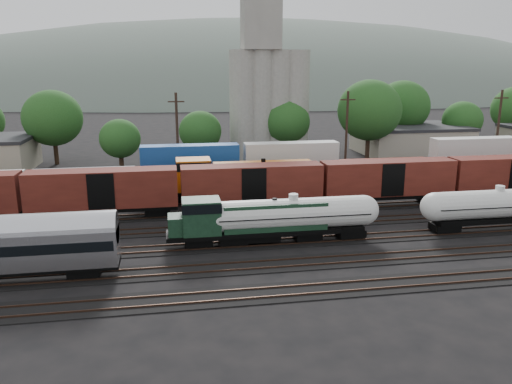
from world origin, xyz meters
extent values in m
plane|color=black|center=(0.00, 0.00, 0.00)|extent=(600.00, 600.00, 0.00)
cube|color=black|center=(0.00, -15.00, 0.04)|extent=(180.00, 3.20, 0.08)
cube|color=#382319|center=(0.00, -15.72, 0.12)|extent=(180.00, 0.08, 0.16)
cube|color=#382319|center=(0.00, -14.28, 0.12)|extent=(180.00, 0.08, 0.16)
cube|color=black|center=(0.00, -10.00, 0.04)|extent=(180.00, 3.20, 0.08)
cube|color=#382319|center=(0.00, -10.72, 0.12)|extent=(180.00, 0.08, 0.16)
cube|color=#382319|center=(0.00, -9.28, 0.12)|extent=(180.00, 0.08, 0.16)
cube|color=black|center=(0.00, -5.00, 0.04)|extent=(180.00, 3.20, 0.08)
cube|color=#382319|center=(0.00, -5.72, 0.12)|extent=(180.00, 0.08, 0.16)
cube|color=#382319|center=(0.00, -4.28, 0.12)|extent=(180.00, 0.08, 0.16)
cube|color=black|center=(0.00, 0.00, 0.04)|extent=(180.00, 3.20, 0.08)
cube|color=#382319|center=(0.00, -0.72, 0.12)|extent=(180.00, 0.08, 0.16)
cube|color=#382319|center=(0.00, 0.72, 0.12)|extent=(180.00, 0.08, 0.16)
cube|color=black|center=(0.00, 5.00, 0.04)|extent=(180.00, 3.20, 0.08)
cube|color=#382319|center=(0.00, 4.28, 0.12)|extent=(180.00, 0.08, 0.16)
cube|color=#382319|center=(0.00, 5.72, 0.12)|extent=(180.00, 0.08, 0.16)
cube|color=black|center=(0.00, 10.00, 0.04)|extent=(180.00, 3.20, 0.08)
cube|color=#382319|center=(0.00, 9.28, 0.12)|extent=(180.00, 0.08, 0.16)
cube|color=#382319|center=(0.00, 10.72, 0.12)|extent=(180.00, 0.08, 0.16)
cube|color=black|center=(0.00, 15.00, 0.04)|extent=(180.00, 3.20, 0.08)
cube|color=#382319|center=(0.00, 14.28, 0.12)|extent=(180.00, 0.08, 0.16)
cube|color=#382319|center=(0.00, 15.72, 0.12)|extent=(180.00, 0.08, 0.16)
cube|color=black|center=(-5.96, -5.00, 1.19)|extent=(15.27, 2.60, 0.36)
cube|color=black|center=(-5.96, -5.00, 0.78)|extent=(4.49, 1.98, 0.72)
cube|color=#14311E|center=(-4.13, -5.00, 2.58)|extent=(9.16, 2.16, 2.42)
cube|color=#14311E|center=(-10.54, -5.00, 2.85)|extent=(3.23, 2.60, 2.96)
cube|color=black|center=(-10.54, -5.00, 3.79)|extent=(3.32, 2.69, 0.81)
cube|color=#14311E|center=(-12.68, -5.00, 2.18)|extent=(1.44, 2.16, 1.62)
cylinder|color=black|center=(-4.13, -5.00, 3.93)|extent=(0.45, 0.45, 0.45)
cube|color=black|center=(-10.85, -5.00, 0.60)|extent=(2.33, 1.80, 0.63)
cube|color=black|center=(-1.08, -5.00, 0.60)|extent=(2.33, 1.80, 0.63)
cylinder|color=silver|center=(-2.44, -5.00, 2.68)|extent=(13.19, 2.72, 2.72)
sphere|color=silver|center=(-9.03, -5.00, 2.68)|extent=(2.72, 2.72, 2.72)
sphere|color=silver|center=(4.15, -5.00, 2.68)|extent=(2.72, 2.72, 2.72)
cylinder|color=silver|center=(-2.44, -5.00, 4.23)|extent=(0.84, 0.84, 0.47)
cube|color=black|center=(-2.44, -5.00, 2.68)|extent=(13.49, 2.85, 0.07)
cube|color=black|center=(-2.44, -5.00, 1.18)|extent=(12.74, 2.06, 0.47)
cube|color=black|center=(-7.84, -5.00, 0.62)|extent=(2.44, 1.87, 0.66)
cube|color=black|center=(2.96, -5.00, 0.62)|extent=(2.44, 1.87, 0.66)
cylinder|color=silver|center=(17.64, -5.00, 2.65)|extent=(13.03, 2.68, 2.68)
sphere|color=silver|center=(11.13, -5.00, 2.65)|extent=(2.68, 2.68, 2.68)
cylinder|color=silver|center=(17.64, -5.00, 4.18)|extent=(0.83, 0.83, 0.46)
cube|color=black|center=(17.64, -5.00, 2.65)|extent=(13.33, 2.81, 0.07)
cube|color=black|center=(17.64, -5.00, 1.17)|extent=(12.59, 2.04, 0.46)
cube|color=black|center=(12.31, -5.00, 0.62)|extent=(2.41, 1.85, 0.65)
cube|color=black|center=(-19.58, -10.00, 0.60)|extent=(2.31, 1.78, 0.62)
cube|color=black|center=(-4.67, 10.00, 1.38)|extent=(19.38, 3.12, 0.43)
cube|color=black|center=(-4.67, 10.00, 0.90)|extent=(5.38, 2.37, 0.86)
cube|color=#C26011|center=(-2.35, 10.00, 3.05)|extent=(11.63, 2.58, 2.91)
cube|color=#C26011|center=(-10.49, 10.00, 3.38)|extent=(3.88, 3.12, 3.55)
cube|color=black|center=(-10.49, 10.00, 4.51)|extent=(3.98, 3.23, 0.97)
cube|color=#C26011|center=(-13.20, 10.00, 2.57)|extent=(1.72, 2.58, 1.94)
cylinder|color=black|center=(-2.35, 10.00, 4.67)|extent=(0.54, 0.54, 0.54)
cube|color=black|center=(-10.88, 10.00, 0.68)|extent=(2.80, 2.15, 0.75)
cube|color=black|center=(1.53, 10.00, 0.68)|extent=(2.80, 2.15, 0.75)
cube|color=black|center=(-19.92, 5.00, 1.20)|extent=(15.00, 2.60, 0.40)
cube|color=#531B14|center=(-19.92, 5.00, 3.30)|extent=(15.00, 2.90, 3.80)
cube|color=black|center=(-4.52, 5.00, 1.20)|extent=(15.00, 2.60, 0.40)
cube|color=#531B14|center=(-4.52, 5.00, 3.30)|extent=(15.00, 2.90, 3.80)
cube|color=black|center=(10.88, 5.00, 1.20)|extent=(15.00, 2.60, 0.40)
cube|color=#531B14|center=(10.88, 5.00, 3.30)|extent=(15.00, 2.90, 3.80)
cube|color=black|center=(26.28, 5.00, 1.20)|extent=(15.00, 2.60, 0.40)
cube|color=#531B14|center=(26.28, 5.00, 3.30)|extent=(15.00, 2.90, 3.80)
cube|color=black|center=(0.00, 15.00, 0.50)|extent=(160.00, 2.60, 0.60)
cube|color=slate|center=(-23.43, 15.00, 2.10)|extent=(12.00, 2.40, 2.60)
cube|color=#40130F|center=(-10.63, 15.00, 2.10)|extent=(12.00, 2.40, 2.60)
cube|color=#154290|center=(-10.63, 15.00, 4.70)|extent=(12.00, 2.40, 2.60)
cube|color=navy|center=(2.17, 15.00, 2.10)|extent=(12.00, 2.40, 2.60)
cube|color=silver|center=(2.17, 15.00, 4.70)|extent=(12.00, 2.40, 2.60)
cube|color=maroon|center=(14.97, 15.00, 2.10)|extent=(12.00, 2.40, 2.60)
cube|color=navy|center=(27.77, 15.00, 2.10)|extent=(12.00, 2.40, 2.60)
cube|color=silver|center=(27.77, 15.00, 4.70)|extent=(12.00, 2.40, 2.60)
cylinder|color=#98968B|center=(-1.00, 36.00, 9.00)|extent=(4.40, 4.40, 18.00)
cylinder|color=#98968B|center=(2.00, 36.00, 9.00)|extent=(4.40, 4.40, 18.00)
cylinder|color=#98968B|center=(5.00, 36.00, 9.00)|extent=(4.40, 4.40, 18.00)
cylinder|color=#98968B|center=(8.00, 36.00, 9.00)|extent=(4.40, 4.40, 18.00)
cube|color=#98968B|center=(2.00, 36.00, 22.00)|extent=(6.00, 5.00, 8.00)
cube|color=#9E937F|center=(30.00, 38.00, 2.30)|extent=(18.00, 14.00, 4.60)
cube|color=#232326|center=(30.00, 38.00, 4.85)|extent=(18.36, 14.28, 0.50)
cylinder|color=black|center=(-31.23, 37.44, 1.71)|extent=(0.70, 0.70, 3.42)
ellipsoid|color=#25541F|center=(-31.23, 37.44, 7.45)|extent=(9.28, 9.28, 8.79)
cylinder|color=black|center=(-20.40, 30.29, 1.13)|extent=(0.70, 0.70, 2.25)
ellipsoid|color=#25541F|center=(-20.40, 30.29, 4.91)|extent=(6.12, 6.12, 5.79)
cylinder|color=black|center=(-8.26, 33.02, 1.24)|extent=(0.70, 0.70, 2.49)
ellipsoid|color=#25541F|center=(-8.26, 33.02, 5.42)|extent=(6.75, 6.75, 6.39)
cylinder|color=black|center=(6.35, 35.76, 1.45)|extent=(0.70, 0.70, 2.91)
ellipsoid|color=#25541F|center=(6.35, 35.76, 6.33)|extent=(7.89, 7.89, 7.47)
cylinder|color=black|center=(19.46, 32.08, 1.93)|extent=(0.70, 0.70, 3.86)
ellipsoid|color=#25541F|center=(19.46, 32.08, 8.40)|extent=(10.47, 10.47, 9.91)
cylinder|color=black|center=(30.07, 42.16, 1.86)|extent=(0.70, 0.70, 3.73)
ellipsoid|color=#25541F|center=(30.07, 42.16, 8.12)|extent=(10.11, 10.11, 9.58)
cylinder|color=black|center=(40.03, 38.04, 1.33)|extent=(0.70, 0.70, 2.66)
ellipsoid|color=#25541F|center=(40.03, 38.04, 5.80)|extent=(7.23, 7.23, 6.85)
cylinder|color=black|center=(53.69, 42.16, 1.68)|extent=(0.70, 0.70, 3.36)
cylinder|color=black|center=(-12.00, 22.00, 6.00)|extent=(0.36, 0.36, 12.00)
cube|color=black|center=(-12.00, 22.00, 10.80)|extent=(2.20, 0.18, 0.18)
cylinder|color=black|center=(12.00, 22.00, 6.00)|extent=(0.36, 0.36, 12.00)
cube|color=black|center=(12.00, 22.00, 10.80)|extent=(2.20, 0.18, 0.18)
cylinder|color=black|center=(36.00, 22.00, 6.00)|extent=(0.36, 0.36, 12.00)
cube|color=black|center=(36.00, 22.00, 10.80)|extent=(2.20, 0.18, 0.18)
ellipsoid|color=#59665B|center=(40.00, 260.00, -22.75)|extent=(520.00, 286.00, 130.00)
camera|label=1|loc=(-12.81, -46.22, 15.29)|focal=35.00mm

